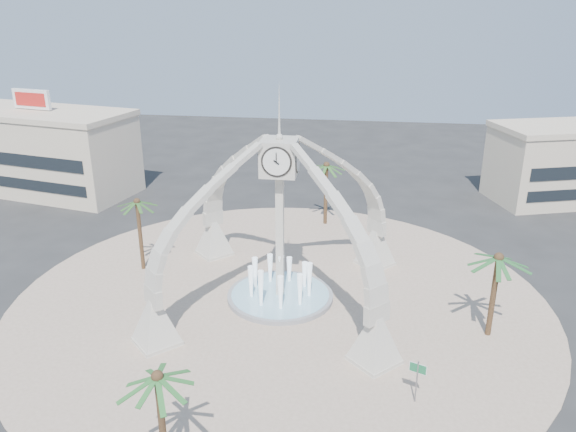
# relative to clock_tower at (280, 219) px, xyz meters

# --- Properties ---
(ground) EXTENTS (140.00, 140.00, 0.00)m
(ground) POSITION_rel_clock_tower_xyz_m (0.00, 0.00, -6.49)
(ground) COLOR #282828
(ground) RESTS_ON ground
(plaza) EXTENTS (40.00, 40.00, 0.06)m
(plaza) POSITION_rel_clock_tower_xyz_m (0.00, 0.00, -6.46)
(plaza) COLOR #C0A78F
(plaza) RESTS_ON ground
(clock_tower) EXTENTS (17.94, 17.94, 16.30)m
(clock_tower) POSITION_rel_clock_tower_xyz_m (0.00, 0.00, 0.00)
(clock_tower) COLOR beige
(clock_tower) RESTS_ON ground
(fountain) EXTENTS (8.00, 8.00, 3.62)m
(fountain) POSITION_rel_clock_tower_xyz_m (0.00, 0.00, -6.20)
(fountain) COLOR gray
(fountain) RESTS_ON ground
(building_nw) EXTENTS (23.75, 13.73, 11.90)m
(building_nw) POSITION_rel_clock_tower_xyz_m (-32.00, 22.00, -1.66)
(building_nw) COLOR beige
(building_nw) RESTS_ON ground
(palm_east) EXTENTS (4.84, 4.84, 6.52)m
(palm_east) POSITION_rel_clock_tower_xyz_m (14.66, -2.87, -0.82)
(palm_east) COLOR brown
(palm_east) RESTS_ON ground
(palm_west) EXTENTS (4.51, 4.51, 6.68)m
(palm_west) POSITION_rel_clock_tower_xyz_m (-12.20, 3.30, -0.56)
(palm_west) COLOR brown
(palm_west) RESTS_ON ground
(palm_north) EXTENTS (4.95, 4.95, 6.92)m
(palm_north) POSITION_rel_clock_tower_xyz_m (2.06, 15.87, -0.40)
(palm_north) COLOR brown
(palm_north) RESTS_ON ground
(palm_south) EXTENTS (4.34, 4.34, 6.03)m
(palm_south) POSITION_rel_clock_tower_xyz_m (-2.78, -17.25, -1.21)
(palm_south) COLOR brown
(palm_south) RESTS_ON ground
(street_sign) EXTENTS (0.93, 0.39, 2.71)m
(street_sign) POSITION_rel_clock_tower_xyz_m (9.35, -10.57, -4.56)
(street_sign) COLOR slate
(street_sign) RESTS_ON ground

